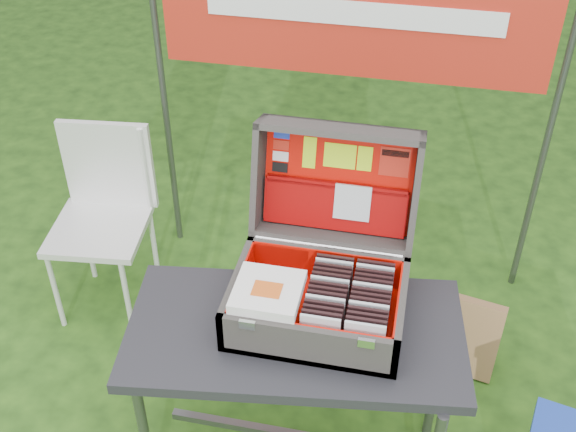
% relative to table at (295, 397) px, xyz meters
% --- Properties ---
extents(table, '(1.16, 0.69, 0.69)m').
position_rel_table_xyz_m(table, '(0.00, 0.00, 0.00)').
color(table, '#222227').
rests_on(table, ground).
extents(table_top, '(1.16, 0.69, 0.04)m').
position_rel_table_xyz_m(table_top, '(0.00, 0.00, 0.32)').
color(table_top, '#222227').
rests_on(table_top, ground).
extents(table_leg_fl, '(0.04, 0.04, 0.65)m').
position_rel_table_xyz_m(table_leg_fl, '(-0.49, -0.21, -0.02)').
color(table_leg_fl, '#59595B').
rests_on(table_leg_fl, ground).
extents(table_leg_bl, '(0.04, 0.04, 0.65)m').
position_rel_table_xyz_m(table_leg_bl, '(-0.49, 0.21, -0.02)').
color(table_leg_bl, '#59595B').
rests_on(table_leg_bl, ground).
extents(table_leg_br, '(0.04, 0.04, 0.65)m').
position_rel_table_xyz_m(table_leg_br, '(0.49, 0.21, -0.02)').
color(table_leg_br, '#59595B').
rests_on(table_leg_br, ground).
extents(suitcase, '(0.56, 0.56, 0.51)m').
position_rel_table_xyz_m(suitcase, '(0.06, 0.12, 0.60)').
color(suitcase, '#56524E').
rests_on(suitcase, table).
extents(suitcase_base_bottom, '(0.56, 0.40, 0.02)m').
position_rel_table_xyz_m(suitcase_base_bottom, '(0.06, 0.06, 0.35)').
color(suitcase_base_bottom, '#56524E').
rests_on(suitcase_base_bottom, table_top).
extents(suitcase_base_wall_front, '(0.56, 0.02, 0.15)m').
position_rel_table_xyz_m(suitcase_base_wall_front, '(0.06, -0.13, 0.42)').
color(suitcase_base_wall_front, '#56524E').
rests_on(suitcase_base_wall_front, table_top).
extents(suitcase_base_wall_back, '(0.56, 0.02, 0.15)m').
position_rel_table_xyz_m(suitcase_base_wall_back, '(0.06, 0.24, 0.42)').
color(suitcase_base_wall_back, '#56524E').
rests_on(suitcase_base_wall_back, table_top).
extents(suitcase_base_wall_left, '(0.02, 0.40, 0.15)m').
position_rel_table_xyz_m(suitcase_base_wall_left, '(-0.21, 0.06, 0.42)').
color(suitcase_base_wall_left, '#56524E').
rests_on(suitcase_base_wall_left, table_top).
extents(suitcase_base_wall_right, '(0.02, 0.40, 0.15)m').
position_rel_table_xyz_m(suitcase_base_wall_right, '(0.33, 0.06, 0.42)').
color(suitcase_base_wall_right, '#56524E').
rests_on(suitcase_base_wall_right, table_top).
extents(suitcase_liner_floor, '(0.51, 0.35, 0.01)m').
position_rel_table_xyz_m(suitcase_liner_floor, '(0.06, 0.06, 0.37)').
color(suitcase_liner_floor, '#C60E03').
rests_on(suitcase_liner_floor, suitcase_base_bottom).
extents(suitcase_latch_left, '(0.05, 0.01, 0.03)m').
position_rel_table_xyz_m(suitcase_latch_left, '(-0.12, -0.14, 0.48)').
color(suitcase_latch_left, silver).
rests_on(suitcase_latch_left, suitcase_base_wall_front).
extents(suitcase_latch_right, '(0.05, 0.01, 0.03)m').
position_rel_table_xyz_m(suitcase_latch_right, '(0.24, -0.14, 0.48)').
color(suitcase_latch_right, silver).
rests_on(suitcase_latch_right, suitcase_base_wall_front).
extents(suitcase_hinge, '(0.50, 0.02, 0.02)m').
position_rel_table_xyz_m(suitcase_hinge, '(0.06, 0.25, 0.49)').
color(suitcase_hinge, silver).
rests_on(suitcase_hinge, suitcase_base_wall_back).
extents(suitcase_lid_back, '(0.56, 0.13, 0.39)m').
position_rel_table_xyz_m(suitcase_lid_back, '(0.06, 0.44, 0.65)').
color(suitcase_lid_back, '#56524E').
rests_on(suitcase_lid_back, suitcase_base_wall_back).
extents(suitcase_lid_rim_far, '(0.56, 0.15, 0.06)m').
position_rel_table_xyz_m(suitcase_lid_rim_far, '(0.06, 0.43, 0.84)').
color(suitcase_lid_rim_far, '#56524E').
rests_on(suitcase_lid_rim_far, suitcase_lid_back).
extents(suitcase_lid_rim_near, '(0.56, 0.15, 0.06)m').
position_rel_table_xyz_m(suitcase_lid_rim_near, '(0.06, 0.33, 0.48)').
color(suitcase_lid_rim_near, '#56524E').
rests_on(suitcase_lid_rim_near, suitcase_lid_back).
extents(suitcase_lid_rim_left, '(0.02, 0.25, 0.42)m').
position_rel_table_xyz_m(suitcase_lid_rim_left, '(-0.21, 0.38, 0.66)').
color(suitcase_lid_rim_left, '#56524E').
rests_on(suitcase_lid_rim_left, suitcase_lid_back).
extents(suitcase_lid_rim_right, '(0.02, 0.25, 0.42)m').
position_rel_table_xyz_m(suitcase_lid_rim_right, '(0.33, 0.38, 0.66)').
color(suitcase_lid_rim_right, '#56524E').
rests_on(suitcase_lid_rim_right, suitcase_lid_back).
extents(suitcase_lid_liner, '(0.51, 0.10, 0.34)m').
position_rel_table_xyz_m(suitcase_lid_liner, '(0.06, 0.43, 0.65)').
color(suitcase_lid_liner, '#C60E03').
rests_on(suitcase_lid_liner, suitcase_lid_back).
extents(suitcase_liner_wall_front, '(0.51, 0.01, 0.13)m').
position_rel_table_xyz_m(suitcase_liner_wall_front, '(0.06, -0.12, 0.43)').
color(suitcase_liner_wall_front, '#C60E03').
rests_on(suitcase_liner_wall_front, suitcase_base_bottom).
extents(suitcase_liner_wall_back, '(0.51, 0.01, 0.13)m').
position_rel_table_xyz_m(suitcase_liner_wall_back, '(0.06, 0.23, 0.43)').
color(suitcase_liner_wall_back, '#C60E03').
rests_on(suitcase_liner_wall_back, suitcase_base_bottom).
extents(suitcase_liner_wall_left, '(0.01, 0.35, 0.13)m').
position_rel_table_xyz_m(suitcase_liner_wall_left, '(-0.19, 0.06, 0.43)').
color(suitcase_liner_wall_left, '#C60E03').
rests_on(suitcase_liner_wall_left, suitcase_base_bottom).
extents(suitcase_liner_wall_right, '(0.01, 0.35, 0.13)m').
position_rel_table_xyz_m(suitcase_liner_wall_right, '(0.31, 0.06, 0.43)').
color(suitcase_liner_wall_right, '#C60E03').
rests_on(suitcase_liner_wall_right, suitcase_base_bottom).
extents(suitcase_lid_pocket, '(0.49, 0.07, 0.16)m').
position_rel_table_xyz_m(suitcase_lid_pocket, '(0.06, 0.39, 0.57)').
color(suitcase_lid_pocket, '#8A0404').
rests_on(suitcase_lid_pocket, suitcase_lid_liner).
extents(suitcase_pocket_edge, '(0.48, 0.02, 0.02)m').
position_rel_table_xyz_m(suitcase_pocket_edge, '(0.06, 0.40, 0.64)').
color(suitcase_pocket_edge, '#8A0404').
rests_on(suitcase_pocket_edge, suitcase_lid_pocket).
extents(suitcase_pocket_cd, '(0.12, 0.04, 0.12)m').
position_rel_table_xyz_m(suitcase_pocket_cd, '(0.12, 0.38, 0.60)').
color(suitcase_pocket_cd, silver).
rests_on(suitcase_pocket_cd, suitcase_lid_pocket).
extents(lid_sticker_cc_a, '(0.05, 0.01, 0.03)m').
position_rel_table_xyz_m(lid_sticker_cc_a, '(-0.14, 0.46, 0.79)').
color(lid_sticker_cc_a, '#1933B2').
rests_on(lid_sticker_cc_a, suitcase_lid_liner).
extents(lid_sticker_cc_b, '(0.05, 0.01, 0.03)m').
position_rel_table_xyz_m(lid_sticker_cc_b, '(-0.14, 0.45, 0.75)').
color(lid_sticker_cc_b, red).
rests_on(lid_sticker_cc_b, suitcase_lid_liner).
extents(lid_sticker_cc_c, '(0.05, 0.01, 0.03)m').
position_rel_table_xyz_m(lid_sticker_cc_c, '(-0.14, 0.44, 0.71)').
color(lid_sticker_cc_c, white).
rests_on(lid_sticker_cc_c, suitcase_lid_liner).
extents(lid_sticker_cc_d, '(0.05, 0.01, 0.03)m').
position_rel_table_xyz_m(lid_sticker_cc_d, '(-0.14, 0.43, 0.67)').
color(lid_sticker_cc_d, black).
rests_on(lid_sticker_cc_d, suitcase_lid_liner).
extents(lid_card_neon_tall, '(0.04, 0.03, 0.11)m').
position_rel_table_xyz_m(lid_card_neon_tall, '(-0.04, 0.45, 0.73)').
color(lid_card_neon_tall, '#BFEF14').
rests_on(lid_card_neon_tall, suitcase_lid_liner).
extents(lid_card_neon_main, '(0.11, 0.03, 0.08)m').
position_rel_table_xyz_m(lid_card_neon_main, '(0.06, 0.45, 0.73)').
color(lid_card_neon_main, '#BFEF14').
rests_on(lid_card_neon_main, suitcase_lid_liner).
extents(lid_card_neon_small, '(0.05, 0.03, 0.08)m').
position_rel_table_xyz_m(lid_card_neon_small, '(0.15, 0.45, 0.73)').
color(lid_card_neon_small, '#BFEF14').
rests_on(lid_card_neon_small, suitcase_lid_liner).
extents(lid_sticker_band, '(0.10, 0.03, 0.10)m').
position_rel_table_xyz_m(lid_sticker_band, '(0.24, 0.45, 0.73)').
color(lid_sticker_band, red).
rests_on(lid_sticker_band, suitcase_lid_liner).
extents(lid_sticker_band_bar, '(0.09, 0.01, 0.02)m').
position_rel_table_xyz_m(lid_sticker_band_bar, '(0.24, 0.46, 0.76)').
color(lid_sticker_band_bar, black).
rests_on(lid_sticker_band_bar, suitcase_lid_liner).
extents(cd_left_0, '(0.12, 0.01, 0.14)m').
position_rel_table_xyz_m(cd_left_0, '(0.10, -0.10, 0.44)').
color(cd_left_0, silver).
rests_on(cd_left_0, suitcase_liner_floor).
extents(cd_left_1, '(0.12, 0.01, 0.14)m').
position_rel_table_xyz_m(cd_left_1, '(0.10, -0.08, 0.44)').
color(cd_left_1, black).
rests_on(cd_left_1, suitcase_liner_floor).
extents(cd_left_2, '(0.12, 0.01, 0.14)m').
position_rel_table_xyz_m(cd_left_2, '(0.10, -0.05, 0.44)').
color(cd_left_2, black).
rests_on(cd_left_2, suitcase_liner_floor).
extents(cd_left_3, '(0.12, 0.01, 0.14)m').
position_rel_table_xyz_m(cd_left_3, '(0.10, -0.03, 0.44)').
color(cd_left_3, black).
rests_on(cd_left_3, suitcase_liner_floor).
extents(cd_left_4, '(0.12, 0.01, 0.14)m').
position_rel_table_xyz_m(cd_left_4, '(0.10, -0.01, 0.44)').
color(cd_left_4, silver).
rests_on(cd_left_4, suitcase_liner_floor).
extents(cd_left_5, '(0.12, 0.01, 0.14)m').
position_rel_table_xyz_m(cd_left_5, '(0.10, 0.01, 0.44)').
color(cd_left_5, black).
rests_on(cd_left_5, suitcase_liner_floor).
extents(cd_left_6, '(0.12, 0.01, 0.14)m').
position_rel_table_xyz_m(cd_left_6, '(0.10, 0.03, 0.44)').
color(cd_left_6, black).
rests_on(cd_left_6, suitcase_liner_floor).
extents(cd_left_7, '(0.12, 0.01, 0.14)m').
position_rel_table_xyz_m(cd_left_7, '(0.10, 0.06, 0.44)').
color(cd_left_7, black).
rests_on(cd_left_7, suitcase_liner_floor).
extents(cd_left_8, '(0.12, 0.01, 0.14)m').
position_rel_table_xyz_m(cd_left_8, '(0.10, 0.08, 0.44)').
color(cd_left_8, silver).
rests_on(cd_left_8, suitcase_liner_floor).
extents(cd_left_9, '(0.12, 0.01, 0.14)m').
position_rel_table_xyz_m(cd_left_9, '(0.10, 0.10, 0.44)').
color(cd_left_9, black).
rests_on(cd_left_9, suitcase_liner_floor).
extents(cd_left_10, '(0.12, 0.01, 0.14)m').
position_rel_table_xyz_m(cd_left_10, '(0.10, 0.12, 0.44)').
color(cd_left_10, black).
rests_on(cd_left_10, suitcase_liner_floor).
extents(cd_left_11, '(0.12, 0.01, 0.14)m').
position_rel_table_xyz_m(cd_left_11, '(0.10, 0.14, 0.44)').
color(cd_left_11, black).
rests_on(cd_left_11, suitcase_liner_floor).
extents(cd_left_12, '(0.12, 0.01, 0.14)m').
position_rel_table_xyz_m(cd_left_12, '(0.10, 0.17, 0.44)').
color(cd_left_12, silver).
rests_on(cd_left_12, suitcase_liner_floor).
extents(cd_left_13, '(0.12, 0.01, 0.14)m').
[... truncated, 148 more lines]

